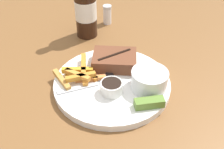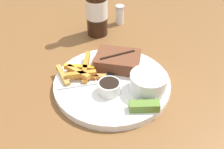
{
  "view_description": "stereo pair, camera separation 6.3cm",
  "coord_description": "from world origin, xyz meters",
  "px_view_note": "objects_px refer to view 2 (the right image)",
  "views": [
    {
      "loc": [
        0.01,
        -0.49,
        1.18
      ],
      "look_at": [
        0.0,
        0.0,
        0.78
      ],
      "focal_mm": 42.0,
      "sensor_mm": 36.0,
      "label": 1
    },
    {
      "loc": [
        0.08,
        -0.48,
        1.18
      ],
      "look_at": [
        0.0,
        0.0,
        0.78
      ],
      "focal_mm": 42.0,
      "sensor_mm": 36.0,
      "label": 2
    }
  ],
  "objects_px": {
    "steak_portion": "(118,60)",
    "coleslaw_cup": "(148,82)",
    "fork_utensil": "(82,85)",
    "dipping_sauce_cup": "(110,87)",
    "knife_utensil": "(108,71)",
    "dinner_plate": "(112,83)",
    "salt_shaker": "(120,15)",
    "beer_bottle": "(97,7)",
    "pickle_spear": "(144,106)"
  },
  "relations": [
    {
      "from": "steak_portion",
      "to": "coleslaw_cup",
      "type": "distance_m",
      "value": 0.12
    },
    {
      "from": "fork_utensil",
      "to": "coleslaw_cup",
      "type": "bearing_deg",
      "value": -19.04
    },
    {
      "from": "dipping_sauce_cup",
      "to": "coleslaw_cup",
      "type": "bearing_deg",
      "value": 12.87
    },
    {
      "from": "knife_utensil",
      "to": "steak_portion",
      "type": "bearing_deg",
      "value": -49.69
    },
    {
      "from": "dinner_plate",
      "to": "dipping_sauce_cup",
      "type": "height_order",
      "value": "dipping_sauce_cup"
    },
    {
      "from": "fork_utensil",
      "to": "salt_shaker",
      "type": "relative_size",
      "value": 1.99
    },
    {
      "from": "dinner_plate",
      "to": "fork_utensil",
      "type": "xyz_separation_m",
      "value": [
        -0.07,
        -0.03,
        0.01
      ]
    },
    {
      "from": "dinner_plate",
      "to": "steak_portion",
      "type": "distance_m",
      "value": 0.07
    },
    {
      "from": "knife_utensil",
      "to": "beer_bottle",
      "type": "bearing_deg",
      "value": 0.12
    },
    {
      "from": "dinner_plate",
      "to": "dipping_sauce_cup",
      "type": "relative_size",
      "value": 5.51
    },
    {
      "from": "knife_utensil",
      "to": "salt_shaker",
      "type": "distance_m",
      "value": 0.3
    },
    {
      "from": "pickle_spear",
      "to": "fork_utensil",
      "type": "distance_m",
      "value": 0.16
    },
    {
      "from": "salt_shaker",
      "to": "beer_bottle",
      "type": "bearing_deg",
      "value": -128.05
    },
    {
      "from": "knife_utensil",
      "to": "dinner_plate",
      "type": "bearing_deg",
      "value": -172.79
    },
    {
      "from": "steak_portion",
      "to": "beer_bottle",
      "type": "xyz_separation_m",
      "value": [
        -0.09,
        0.19,
        0.06
      ]
    },
    {
      "from": "steak_portion",
      "to": "knife_utensil",
      "type": "relative_size",
      "value": 0.72
    },
    {
      "from": "steak_portion",
      "to": "beer_bottle",
      "type": "height_order",
      "value": "beer_bottle"
    },
    {
      "from": "pickle_spear",
      "to": "beer_bottle",
      "type": "bearing_deg",
      "value": 117.12
    },
    {
      "from": "coleslaw_cup",
      "to": "knife_utensil",
      "type": "height_order",
      "value": "coleslaw_cup"
    },
    {
      "from": "fork_utensil",
      "to": "knife_utensil",
      "type": "relative_size",
      "value": 0.8
    },
    {
      "from": "dipping_sauce_cup",
      "to": "pickle_spear",
      "type": "relative_size",
      "value": 0.76
    },
    {
      "from": "steak_portion",
      "to": "beer_bottle",
      "type": "distance_m",
      "value": 0.21
    },
    {
      "from": "pickle_spear",
      "to": "knife_utensil",
      "type": "bearing_deg",
      "value": 130.59
    },
    {
      "from": "fork_utensil",
      "to": "beer_bottle",
      "type": "xyz_separation_m",
      "value": [
        -0.02,
        0.28,
        0.07
      ]
    },
    {
      "from": "dipping_sauce_cup",
      "to": "knife_utensil",
      "type": "distance_m",
      "value": 0.08
    },
    {
      "from": "dipping_sauce_cup",
      "to": "pickle_spear",
      "type": "distance_m",
      "value": 0.09
    },
    {
      "from": "dinner_plate",
      "to": "pickle_spear",
      "type": "distance_m",
      "value": 0.12
    },
    {
      "from": "salt_shaker",
      "to": "steak_portion",
      "type": "bearing_deg",
      "value": -83.61
    },
    {
      "from": "dipping_sauce_cup",
      "to": "dinner_plate",
      "type": "bearing_deg",
      "value": 90.88
    },
    {
      "from": "coleslaw_cup",
      "to": "pickle_spear",
      "type": "height_order",
      "value": "coleslaw_cup"
    },
    {
      "from": "dinner_plate",
      "to": "pickle_spear",
      "type": "height_order",
      "value": "pickle_spear"
    },
    {
      "from": "steak_portion",
      "to": "beer_bottle",
      "type": "bearing_deg",
      "value": 116.26
    },
    {
      "from": "dipping_sauce_cup",
      "to": "salt_shaker",
      "type": "xyz_separation_m",
      "value": [
        -0.03,
        0.37,
        -0.0
      ]
    },
    {
      "from": "dinner_plate",
      "to": "salt_shaker",
      "type": "bearing_deg",
      "value": 94.29
    },
    {
      "from": "fork_utensil",
      "to": "salt_shaker",
      "type": "xyz_separation_m",
      "value": [
        0.05,
        0.36,
        0.01
      ]
    },
    {
      "from": "coleslaw_cup",
      "to": "salt_shaker",
      "type": "height_order",
      "value": "salt_shaker"
    },
    {
      "from": "steak_portion",
      "to": "dipping_sauce_cup",
      "type": "distance_m",
      "value": 0.1
    },
    {
      "from": "beer_bottle",
      "to": "dipping_sauce_cup",
      "type": "bearing_deg",
      "value": -73.27
    },
    {
      "from": "dinner_plate",
      "to": "salt_shaker",
      "type": "height_order",
      "value": "salt_shaker"
    },
    {
      "from": "steak_portion",
      "to": "knife_utensil",
      "type": "xyz_separation_m",
      "value": [
        -0.02,
        -0.03,
        -0.01
      ]
    },
    {
      "from": "dinner_plate",
      "to": "coleslaw_cup",
      "type": "height_order",
      "value": "coleslaw_cup"
    },
    {
      "from": "dinner_plate",
      "to": "knife_utensil",
      "type": "xyz_separation_m",
      "value": [
        -0.01,
        0.03,
        0.01
      ]
    },
    {
      "from": "fork_utensil",
      "to": "beer_bottle",
      "type": "bearing_deg",
      "value": 72.12
    },
    {
      "from": "pickle_spear",
      "to": "salt_shaker",
      "type": "bearing_deg",
      "value": 104.76
    },
    {
      "from": "knife_utensil",
      "to": "beer_bottle",
      "type": "relative_size",
      "value": 0.63
    },
    {
      "from": "pickle_spear",
      "to": "salt_shaker",
      "type": "distance_m",
      "value": 0.43
    },
    {
      "from": "coleslaw_cup",
      "to": "dipping_sauce_cup",
      "type": "height_order",
      "value": "coleslaw_cup"
    },
    {
      "from": "beer_bottle",
      "to": "salt_shaker",
      "type": "height_order",
      "value": "beer_bottle"
    },
    {
      "from": "dipping_sauce_cup",
      "to": "beer_bottle",
      "type": "height_order",
      "value": "beer_bottle"
    },
    {
      "from": "steak_portion",
      "to": "fork_utensil",
      "type": "xyz_separation_m",
      "value": [
        -0.08,
        -0.09,
        -0.02
      ]
    }
  ]
}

